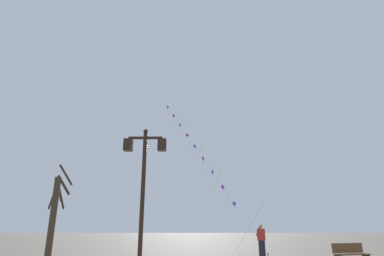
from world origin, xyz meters
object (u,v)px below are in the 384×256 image
object	(u,v)px
twin_lantern_lamp_post	(144,171)
kite_train	(202,157)
park_bench	(351,254)
kite_flyer	(261,240)
bare_tree	(54,214)

from	to	relation	value
twin_lantern_lamp_post	kite_train	distance (m)	13.91
twin_lantern_lamp_post	park_bench	size ratio (longest dim) A/B	2.87
kite_train	kite_flyer	size ratio (longest dim) A/B	7.46
twin_lantern_lamp_post	kite_train	size ratio (longest dim) A/B	0.37
twin_lantern_lamp_post	bare_tree	bearing A→B (deg)	140.02
twin_lantern_lamp_post	kite_train	xyz separation A→B (m)	(2.23, 13.28, 3.49)
kite_flyer	bare_tree	distance (m)	10.43
kite_train	park_bench	distance (m)	12.71
kite_flyer	bare_tree	xyz separation A→B (m)	(-9.70, -3.67, 1.18)
kite_train	bare_tree	size ratio (longest dim) A/B	2.97
bare_tree	park_bench	bearing A→B (deg)	1.66
twin_lantern_lamp_post	kite_flyer	distance (m)	9.38
twin_lantern_lamp_post	kite_train	world-z (taller)	kite_train
kite_train	kite_flyer	xyz separation A→B (m)	(3.01, -5.87, -5.89)
twin_lantern_lamp_post	park_bench	world-z (taller)	twin_lantern_lamp_post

